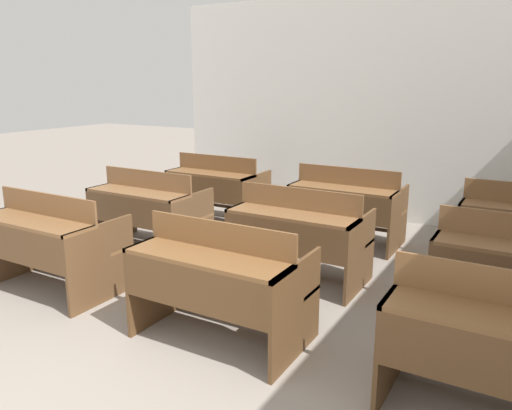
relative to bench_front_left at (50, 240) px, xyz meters
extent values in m
cube|color=silver|center=(1.78, 3.88, 1.02)|extent=(6.10, 0.06, 2.97)
cube|color=brown|center=(-0.59, 0.04, -0.12)|extent=(0.03, 0.74, 0.69)
cube|color=brown|center=(0.59, 0.04, -0.12)|extent=(0.03, 0.74, 0.69)
cube|color=brown|center=(0.00, -0.15, 0.21)|extent=(1.21, 0.35, 0.03)
cube|color=brown|center=(0.00, -0.32, 0.04)|extent=(1.15, 0.02, 0.31)
cube|color=brown|center=(0.00, 0.01, 0.33)|extent=(1.21, 0.02, 0.20)
cube|color=brown|center=(0.00, 0.27, -0.07)|extent=(1.21, 0.28, 0.03)
cube|color=brown|center=(0.00, 0.27, -0.32)|extent=(1.15, 0.04, 0.04)
cube|color=#54371E|center=(1.22, 0.05, -0.12)|extent=(0.03, 0.74, 0.69)
cube|color=#54371E|center=(2.40, 0.05, -0.12)|extent=(0.03, 0.74, 0.69)
cube|color=brown|center=(1.81, -0.14, 0.21)|extent=(1.21, 0.35, 0.03)
cube|color=#54371E|center=(1.81, -0.31, 0.04)|extent=(1.15, 0.02, 0.31)
cube|color=brown|center=(1.81, 0.02, 0.33)|extent=(1.21, 0.02, 0.20)
cube|color=brown|center=(1.81, 0.28, -0.07)|extent=(1.21, 0.28, 0.03)
cube|color=#54371E|center=(1.81, 0.28, -0.32)|extent=(1.15, 0.04, 0.04)
cube|color=brown|center=(3.06, 0.05, -0.12)|extent=(0.03, 0.74, 0.69)
cube|color=brown|center=(3.65, -0.14, 0.21)|extent=(1.21, 0.35, 0.03)
cube|color=brown|center=(3.65, -0.31, 0.04)|extent=(1.15, 0.02, 0.31)
cube|color=brown|center=(3.65, 0.02, 0.33)|extent=(1.21, 0.02, 0.20)
cube|color=brown|center=(3.65, 0.28, -0.07)|extent=(1.21, 0.28, 0.03)
cube|color=brown|center=(3.65, 0.28, -0.32)|extent=(1.15, 0.04, 0.04)
cube|color=brown|center=(-0.61, 1.34, -0.12)|extent=(0.03, 0.74, 0.69)
cube|color=brown|center=(0.57, 1.34, -0.12)|extent=(0.03, 0.74, 0.69)
cube|color=brown|center=(-0.02, 1.15, 0.21)|extent=(1.21, 0.35, 0.03)
cube|color=brown|center=(-0.02, 0.98, 0.04)|extent=(1.15, 0.02, 0.31)
cube|color=brown|center=(-0.02, 1.31, 0.33)|extent=(1.21, 0.02, 0.20)
cube|color=brown|center=(-0.02, 1.57, -0.07)|extent=(1.21, 0.28, 0.03)
cube|color=brown|center=(-0.02, 1.57, -0.32)|extent=(1.15, 0.04, 0.04)
cube|color=brown|center=(1.24, 1.34, -0.12)|extent=(0.03, 0.74, 0.69)
cube|color=brown|center=(2.42, 1.34, -0.12)|extent=(0.03, 0.74, 0.69)
cube|color=brown|center=(1.83, 1.15, 0.21)|extent=(1.21, 0.35, 0.03)
cube|color=brown|center=(1.83, 0.98, 0.04)|extent=(1.15, 0.02, 0.31)
cube|color=brown|center=(1.83, 1.31, 0.33)|extent=(1.21, 0.02, 0.20)
cube|color=brown|center=(1.83, 1.57, -0.07)|extent=(1.21, 0.28, 0.03)
cube|color=brown|center=(1.83, 1.57, -0.32)|extent=(1.15, 0.04, 0.04)
cube|color=brown|center=(3.07, 1.33, -0.12)|extent=(0.03, 0.74, 0.69)
cube|color=brown|center=(-0.58, 2.65, -0.12)|extent=(0.03, 0.74, 0.69)
cube|color=brown|center=(0.60, 2.65, -0.12)|extent=(0.03, 0.74, 0.69)
cube|color=brown|center=(0.01, 2.46, 0.21)|extent=(1.21, 0.35, 0.03)
cube|color=brown|center=(0.01, 2.29, 0.04)|extent=(1.15, 0.02, 0.31)
cube|color=brown|center=(0.01, 2.62, 0.33)|extent=(1.21, 0.02, 0.20)
cube|color=brown|center=(0.01, 2.88, -0.07)|extent=(1.21, 0.28, 0.03)
cube|color=brown|center=(0.01, 2.88, -0.32)|extent=(1.15, 0.04, 0.04)
cube|color=brown|center=(1.23, 2.63, -0.12)|extent=(0.03, 0.74, 0.69)
cube|color=brown|center=(2.41, 2.63, -0.12)|extent=(0.03, 0.74, 0.69)
cube|color=brown|center=(1.82, 2.43, 0.21)|extent=(1.21, 0.35, 0.03)
cube|color=brown|center=(1.82, 2.27, 0.04)|extent=(1.15, 0.02, 0.31)
cube|color=brown|center=(1.82, 2.60, 0.33)|extent=(1.21, 0.02, 0.20)
cube|color=brown|center=(1.82, 2.86, -0.07)|extent=(1.21, 0.28, 0.03)
cube|color=brown|center=(1.82, 2.86, -0.32)|extent=(1.15, 0.04, 0.04)
cube|color=brown|center=(3.08, 2.63, -0.12)|extent=(0.03, 0.74, 0.69)
camera|label=1|loc=(3.70, -2.74, 1.38)|focal=35.00mm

